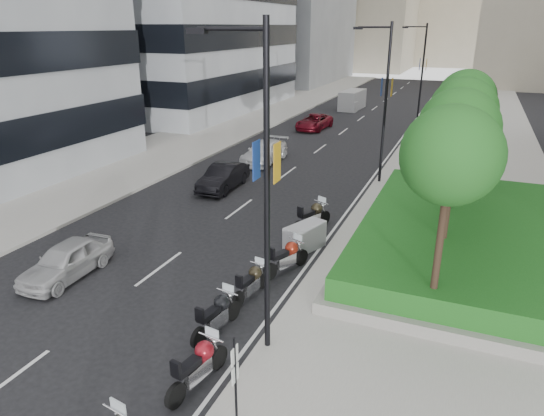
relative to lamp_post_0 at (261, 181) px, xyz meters
The scene contains 26 objects.
ground 6.62m from the lamp_post_0, 166.43° to the right, with size 160.00×160.00×0.00m, color black.
sidewalk_right 29.82m from the lamp_post_0, 80.49° to the left, with size 10.00×100.00×0.15m, color #9E9B93.
sidewalk_left 33.56m from the lamp_post_0, 119.10° to the left, with size 8.00×100.00×0.15m, color #9E9B93.
lane_edge 29.44m from the lamp_post_0, 90.88° to the left, with size 0.12×100.00×0.01m, color silver.
lane_centre 29.97m from the lamp_post_0, 101.01° to the left, with size 0.12×100.00×0.01m, color silver.
planter 11.73m from the lamp_post_0, 56.95° to the left, with size 10.00×14.00×0.40m, color gray.
hedge 11.50m from the lamp_post_0, 56.95° to the left, with size 9.40×13.40×0.80m, color #154C15.
tree_0 5.30m from the lamp_post_0, 34.56° to the left, with size 2.80×2.80×6.30m.
tree_1 8.25m from the lamp_post_0, 58.11° to the left, with size 2.80×2.80×6.30m.
tree_2 11.84m from the lamp_post_0, 68.40° to the left, with size 2.80×2.80×6.30m.
tree_3 15.62m from the lamp_post_0, 73.81° to the left, with size 2.80×2.80×6.30m.
lamp_post_0 is the anchor object (origin of this frame).
lamp_post_1 17.00m from the lamp_post_0, 90.00° to the left, with size 2.34×0.45×9.00m.
lamp_post_2 35.00m from the lamp_post_0, 90.00° to the left, with size 2.34×0.45×9.00m.
parking_sign 4.74m from the lamp_post_0, 77.67° to the right, with size 0.06×0.32×2.50m.
motorcycle_1 4.97m from the lamp_post_0, 113.28° to the right, with size 0.79×2.35×1.18m.
motorcycle_2 4.72m from the lamp_post_0, behind, with size 0.77×2.32×1.16m.
motorcycle_3 5.31m from the lamp_post_0, 120.91° to the left, with size 0.72×2.16×1.08m.
motorcycle_4 6.48m from the lamp_post_0, 102.19° to the left, with size 1.12×2.20×1.16m.
motorcycle_5 8.11m from the lamp_post_0, 98.46° to the left, with size 1.43×2.04×1.15m.
motorcycle_6 10.01m from the lamp_post_0, 98.72° to the left, with size 1.18×2.30×1.22m.
car_a 9.54m from the lamp_post_0, behind, with size 1.57×3.91×1.33m, color #AFAFB1.
car_b 15.50m from the lamp_post_0, 122.08° to the left, with size 1.50×4.31×1.42m, color black.
car_c 20.96m from the lamp_post_0, 113.08° to the left, with size 1.98×4.87×1.41m, color silver.
car_d 32.36m from the lamp_post_0, 105.12° to the left, with size 2.21×4.79×1.33m, color #5B0A16.
delivery_van 44.06m from the lamp_post_0, 100.36° to the left, with size 2.09×4.96×2.05m.
Camera 1 is at (8.88, -9.75, 8.76)m, focal length 32.00 mm.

